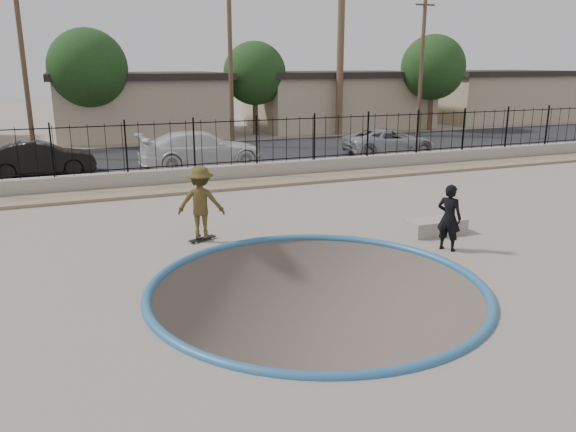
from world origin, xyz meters
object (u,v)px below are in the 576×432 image
Objects in this scene: skater at (201,206)px; videographer at (449,218)px; car_d at (390,141)px; concrete_ledge at (436,226)px; skateboard at (202,239)px; car_b at (40,158)px; car_c at (201,149)px.

videographer is at bearing 173.62° from skater.
car_d is (6.54, 13.35, -0.14)m from videographer.
skater is at bearing 164.29° from concrete_ledge.
skateboard is 11.74m from car_b.
concrete_ledge is at bearing -143.75° from car_b.
concrete_ledge is (6.03, -1.70, -0.73)m from skater.
car_d reaches higher than concrete_ledge.
skateboard is at bearing -161.91° from car_b.
car_d is (16.09, -0.58, -0.04)m from car_b.
car_d is (5.97, 12.10, 0.49)m from concrete_ledge.
car_c is at bearing -18.55° from videographer.
car_d is at bearing -57.40° from videographer.
concrete_ledge is 12.63m from car_c.
car_b is 6.55m from car_c.
videographer reaches higher than skateboard.
car_b reaches higher than skateboard.
car_c reaches higher than skateboard.
car_c is (2.43, 10.40, -0.11)m from skater.
concrete_ledge is at bearing 157.59° from car_d.
car_c is 1.15× the size of car_d.
car_d is (12.00, 10.40, 0.64)m from skateboard.
videographer is (5.45, -2.95, 0.77)m from skateboard.
skater reaches higher than skateboard.
skateboard is 6.26m from concrete_ledge.
car_b is (-10.12, 12.67, 0.53)m from concrete_ledge.
concrete_ledge is 0.38× the size of car_b.
skater is 6.30m from concrete_ledge.
skateboard is (-0.00, 0.00, -0.88)m from skater.
car_c is at bearing 106.55° from concrete_ledge.
skateboard is 0.47× the size of videographer.
skater reaches higher than videographer.
concrete_ledge is (0.57, 1.26, -0.63)m from videographer.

